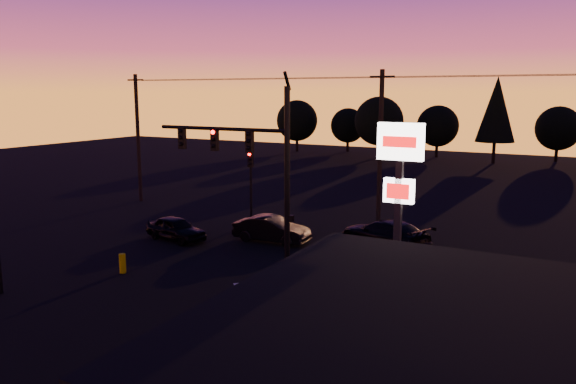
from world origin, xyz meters
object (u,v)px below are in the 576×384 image
bollard (123,263)px  car_mid (272,229)px  car_left (176,228)px  car_right (385,234)px  pylon_sign (399,181)px  secondary_signal (251,177)px  traffic_signal_mast (254,160)px

bollard → car_mid: 8.20m
car_left → car_right: bearing=-59.7°
pylon_sign → car_mid: size_ratio=1.67×
pylon_sign → secondary_signal: bearing=140.2°
secondary_signal → car_right: size_ratio=0.87×
secondary_signal → pylon_sign: 15.75m
car_mid → secondary_signal: bearing=44.5°
car_left → bollard: bearing=-154.0°
pylon_sign → bollard: bearing=-178.5°
pylon_sign → car_right: bearing=110.8°
secondary_signal → car_right: (8.61, -1.07, -2.13)m
secondary_signal → car_mid: size_ratio=1.07×
secondary_signal → bollard: (-0.11, -10.31, -2.44)m
car_left → car_mid: size_ratio=0.89×
car_left → pylon_sign: bearing=-100.5°
car_mid → pylon_sign: bearing=-132.0°
traffic_signal_mast → secondary_signal: size_ratio=1.97×
pylon_sign → bollard: 12.92m
pylon_sign → car_left: size_ratio=1.87×
traffic_signal_mast → pylon_sign: (7.10, -2.49, -0.02)m
bollard → car_left: car_left is taller
bollard → traffic_signal_mast: bearing=29.3°
pylon_sign → car_right: 10.42m
pylon_sign → car_left: pylon_sign is taller
traffic_signal_mast → car_left: bearing=158.1°
traffic_signal_mast → car_mid: 6.67m
bollard → car_right: bearing=46.7°
pylon_sign → car_left: bearing=159.4°
secondary_signal → bollard: size_ratio=5.10×
bollard → car_left: (-1.56, 5.47, 0.19)m
car_mid → car_right: 5.85m
traffic_signal_mast → car_right: (3.70, 6.42, -4.21)m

